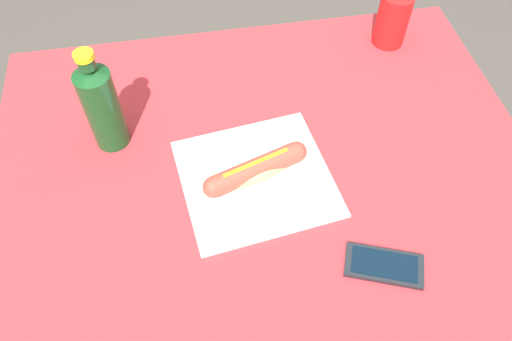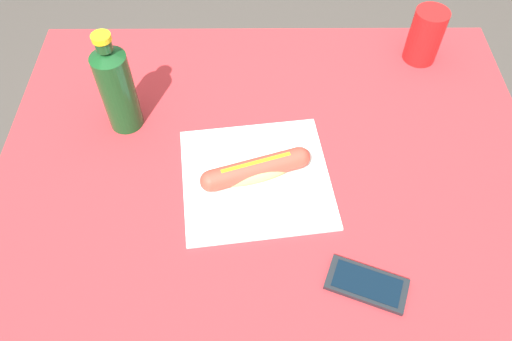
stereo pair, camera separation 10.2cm
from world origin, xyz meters
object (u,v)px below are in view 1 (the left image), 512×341
object	(u,v)px
soda_bottle	(101,105)
drinking_cup	(393,19)
hot_dog	(256,170)
cell_phone	(384,265)

from	to	relation	value
soda_bottle	drinking_cup	bearing A→B (deg)	17.04
hot_dog	drinking_cup	bearing A→B (deg)	42.23
hot_dog	drinking_cup	size ratio (longest dim) A/B	1.65
soda_bottle	drinking_cup	world-z (taller)	soda_bottle
cell_phone	drinking_cup	size ratio (longest dim) A/B	1.15
hot_dog	cell_phone	bearing A→B (deg)	-50.24
hot_dog	drinking_cup	world-z (taller)	drinking_cup
drinking_cup	soda_bottle	bearing A→B (deg)	-162.96
hot_dog	cell_phone	size ratio (longest dim) A/B	1.43
hot_dog	soda_bottle	xyz separation A→B (m)	(-0.30, 0.16, 0.08)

